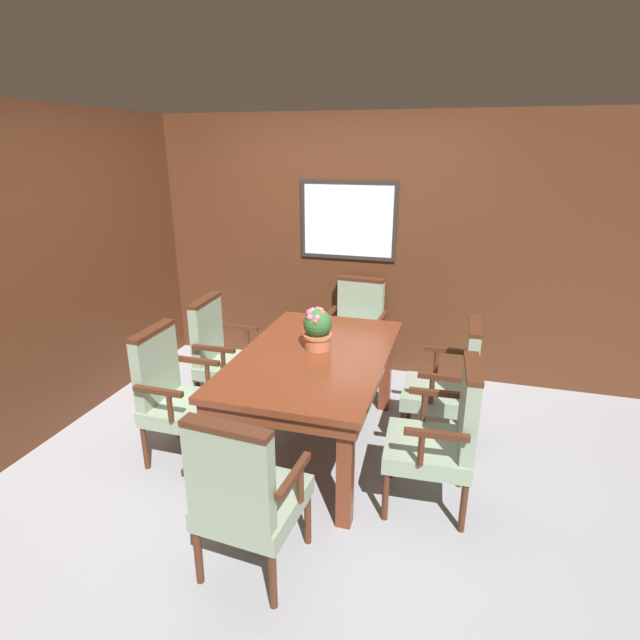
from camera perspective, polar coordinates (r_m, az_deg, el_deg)
The scene contains 11 objects.
ground_plane at distance 3.83m, azimuth -3.98°, elevation -15.01°, with size 14.00×14.00×0.00m, color #93969E.
wall_back at distance 4.89m, azimuth 2.64°, elevation 8.37°, with size 7.20×0.08×2.45m.
wall_left at distance 4.30m, azimuth -28.45°, elevation 4.50°, with size 0.06×7.20×2.45m.
dining_table at distance 3.57m, azimuth -0.68°, elevation -5.29°, with size 1.03×1.67×0.77m.
chair_right_far at distance 3.83m, azimuth 14.68°, elevation -6.82°, with size 0.52×0.54×0.97m.
chair_right_near at distance 3.17m, azimuth 13.84°, elevation -12.53°, with size 0.54×0.56×0.97m.
chair_left_near at distance 3.69m, azimuth -16.22°, elevation -7.97°, with size 0.52×0.54×0.97m.
chair_head_near at distance 2.67m, azimuth -8.57°, elevation -18.98°, with size 0.56×0.55×0.97m.
chair_head_far at distance 4.76m, azimuth 4.16°, elevation -0.94°, with size 0.56×0.55×0.97m.
chair_left_far at distance 4.27m, azimuth -11.03°, elevation -3.70°, with size 0.53×0.55×0.97m.
potted_plant at distance 3.57m, azimuth -0.29°, elevation -0.99°, with size 0.21×0.21×0.30m.
Camera 1 is at (1.13, -2.95, 2.15)m, focal length 28.00 mm.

